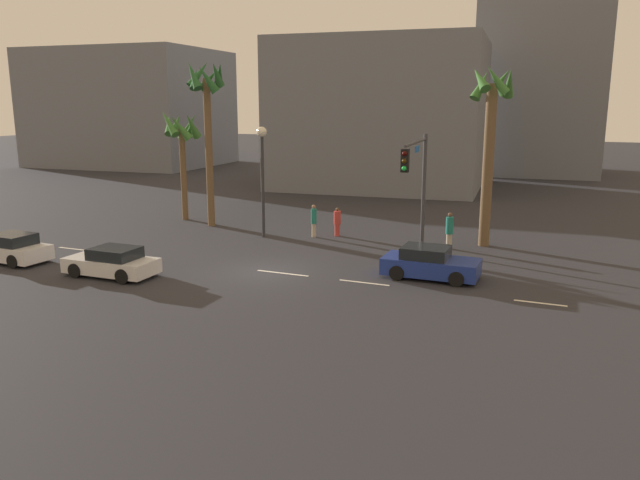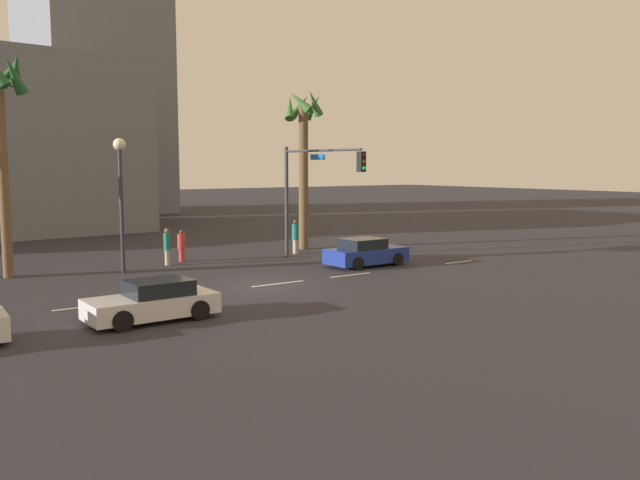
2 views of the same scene
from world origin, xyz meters
TOP-DOWN VIEW (x-y plane):
  - ground_plane at (0.00, 0.00)m, footprint 220.00×220.00m
  - lane_stripe_2 at (-7.09, 0.00)m, footprint 2.18×0.14m
  - lane_stripe_3 at (0.83, 0.00)m, footprint 2.52×0.14m
  - lane_stripe_4 at (4.66, 0.00)m, footprint 2.22×0.14m
  - lane_stripe_5 at (11.70, 0.00)m, footprint 1.93×0.14m
  - car_0 at (-5.85, -3.27)m, footprint 4.09×1.96m
  - car_1 at (7.01, 1.82)m, footprint 4.10×1.99m
  - traffic_signal at (5.67, 4.54)m, footprint 0.81×6.07m
  - streetlamp at (-3.55, 6.45)m, footprint 0.56×0.56m
  - pedestrian_0 at (6.66, 7.64)m, footprint 0.55×0.55m
  - pedestrian_1 at (-0.96, 7.59)m, footprint 0.32×0.32m
  - pedestrian_2 at (0.15, 8.38)m, footprint 0.54×0.54m
  - palm_tree_2 at (8.22, 9.13)m, footprint 2.47×2.47m
  - building_2 at (7.60, 47.78)m, footprint 13.61×14.13m
  - building_3 at (-4.26, 30.45)m, footprint 18.84×15.77m

SIDE VIEW (x-z plane):
  - ground_plane at x=0.00m, z-range 0.00..0.00m
  - lane_stripe_2 at x=-7.09m, z-range 0.00..0.01m
  - lane_stripe_3 at x=0.83m, z-range 0.00..0.01m
  - lane_stripe_4 at x=4.66m, z-range 0.00..0.01m
  - lane_stripe_5 at x=11.70m, z-range 0.00..0.01m
  - car_0 at x=-5.85m, z-range -0.04..1.24m
  - car_1 at x=7.01m, z-range -0.05..1.33m
  - pedestrian_2 at x=0.15m, z-range 0.03..1.66m
  - pedestrian_1 at x=-0.96m, z-range 0.07..1.91m
  - pedestrian_0 at x=6.66m, z-range 0.05..1.96m
  - traffic_signal at x=5.67m, z-range 1.13..7.06m
  - streetlamp at x=-3.55m, z-range 1.23..7.39m
  - palm_tree_2 at x=8.22m, z-range 1.59..10.91m
  - building_3 at x=-4.26m, z-range 0.00..12.79m
  - building_2 at x=7.60m, z-range 0.00..32.53m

